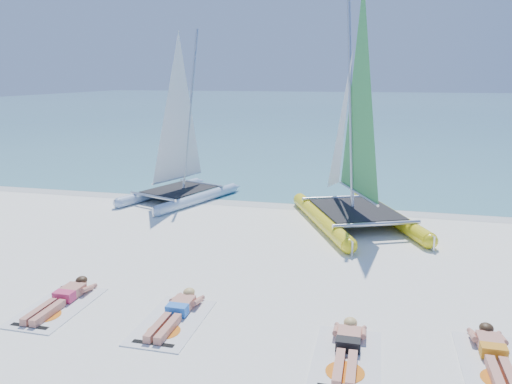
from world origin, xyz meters
TOP-DOWN VIEW (x-y plane):
  - ground at (0.00, 0.00)m, footprint 140.00×140.00m
  - sea at (0.00, 63.00)m, footprint 140.00×115.00m
  - wet_sand_strip at (0.00, 5.50)m, footprint 140.00×1.40m
  - catamaran_blue at (-3.56, 5.23)m, footprint 3.39×4.72m
  - catamaran_yellow at (2.16, 4.17)m, footprint 4.32×5.70m
  - towel_a at (-2.65, -2.95)m, footprint 1.00×1.85m
  - sunbather_a at (-2.65, -2.76)m, footprint 0.37×1.73m
  - towel_b at (-0.39, -2.96)m, footprint 1.00×1.85m
  - sunbather_b at (-0.39, -2.77)m, footprint 0.37×1.73m
  - towel_c at (2.60, -3.42)m, footprint 1.00×1.85m
  - sunbather_c at (2.60, -3.23)m, footprint 0.37×1.73m
  - towel_d at (4.72, -3.09)m, footprint 1.00×1.85m
  - sunbather_d at (4.72, -2.90)m, footprint 0.37×1.73m

SIDE VIEW (x-z plane):
  - ground at x=0.00m, z-range 0.00..0.00m
  - wet_sand_strip at x=0.00m, z-range 0.00..0.01m
  - sea at x=0.00m, z-range 0.00..0.01m
  - towel_a at x=-2.65m, z-range 0.00..0.02m
  - towel_b at x=-0.39m, z-range 0.00..0.02m
  - towel_c at x=2.60m, z-range 0.00..0.02m
  - towel_d at x=4.72m, z-range 0.00..0.02m
  - sunbather_a at x=-2.65m, z-range -0.01..0.25m
  - sunbather_b at x=-0.39m, z-range -0.01..0.25m
  - sunbather_c at x=2.60m, z-range -0.01..0.25m
  - sunbather_d at x=4.72m, z-range -0.01..0.25m
  - catamaran_blue at x=-3.56m, z-range -1.18..4.66m
  - catamaran_yellow at x=2.16m, z-range -1.30..5.72m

